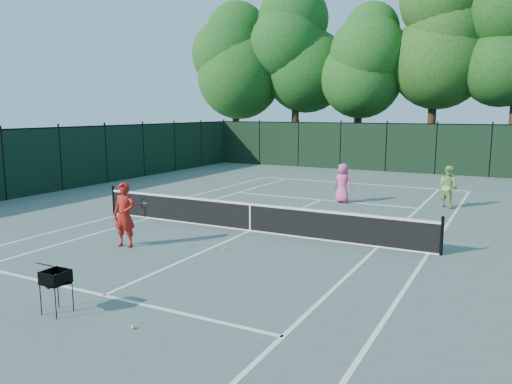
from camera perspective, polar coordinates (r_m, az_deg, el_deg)
The scene contains 22 objects.
ground at distance 16.05m, azimuth -0.67°, elevation -4.48°, with size 90.00×90.00×0.00m, color #4E5F55.
sideline_doubles_left at distance 19.21m, azimuth -15.21°, elevation -2.49°, with size 0.10×23.77×0.01m, color white.
sideline_doubles_right at distance 14.35m, azimuth 19.10°, elevation -6.65°, with size 0.10×23.77×0.01m, color white.
sideline_singles_left at distance 18.32m, azimuth -12.07°, elevation -2.94°, with size 0.10×23.77×0.01m, color white.
sideline_singles_right at distance 14.60m, azimuth 13.76°, elevation -6.13°, with size 0.10×23.77×0.01m, color white.
baseline_far at distance 26.91m, azimuth 11.50°, elevation 0.95°, with size 10.97×0.10×0.01m, color white.
service_line_near at distance 11.10m, azimuth -16.97°, elevation -11.23°, with size 8.23×0.10×0.01m, color white.
service_line_far at distance 21.76m, azimuth 7.40°, elevation -0.89°, with size 8.23×0.10×0.01m, color white.
center_service_line at distance 16.04m, azimuth -0.67°, elevation -4.47°, with size 0.10×12.80×0.01m, color white.
tennis_net at distance 15.94m, azimuth -0.67°, elevation -2.81°, with size 11.69×0.09×1.06m.
fence_far at distance 32.64m, azimuth 14.65°, elevation 4.91°, with size 24.00×0.05×3.00m, color black.
fence_left at distance 23.89m, azimuth -26.89°, elevation 2.72°, with size 0.05×36.00×3.00m, color black.
tree_0 at distance 40.93m, azimuth -2.38°, elevation 15.37°, with size 6.40×6.40×13.14m.
tree_1 at distance 39.19m, azimuth 4.60°, elevation 16.40°, with size 6.80×6.80×13.98m.
tree_2 at distance 37.20m, azimuth 11.80°, elevation 15.13°, with size 6.00×6.00×12.40m.
tree_3 at distance 36.77m, azimuth 19.94°, elevation 16.86°, with size 7.00×7.00×14.45m.
coach at distance 14.51m, azimuth -14.78°, elevation -2.53°, with size 0.91×0.74×1.84m.
player_pink at distance 21.15m, azimuth 9.89°, elevation 1.01°, with size 0.87×0.62×1.65m.
player_green at distance 21.26m, azimuth 21.13°, elevation 0.60°, with size 1.03×1.00×1.67m.
ball_hopper at distance 10.25m, azimuth -21.94°, elevation -9.07°, with size 0.57×0.57×0.85m.
loose_ball_near_cart at distance 9.39m, azimuth -13.89°, elevation -14.76°, with size 0.07×0.07×0.07m, color #CCEF31.
loose_ball_midcourt at distance 13.93m, azimuth -3.64°, elevation -6.49°, with size 0.07×0.07×0.07m, color #DDF131.
Camera 1 is at (7.45, -13.69, 3.82)m, focal length 35.00 mm.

